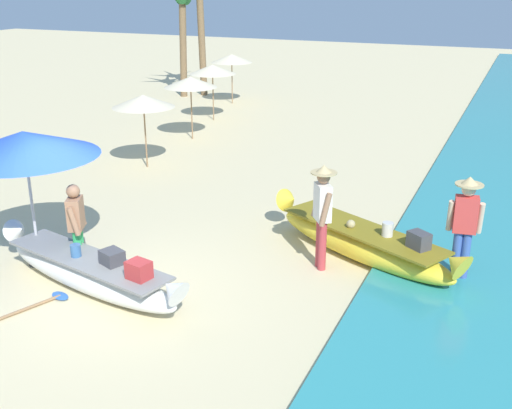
{
  "coord_description": "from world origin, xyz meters",
  "views": [
    {
      "loc": [
        5.9,
        -7.17,
        4.73
      ],
      "look_at": [
        1.73,
        2.34,
        0.9
      ],
      "focal_mm": 43.51,
      "sensor_mm": 36.0,
      "label": 1
    }
  ],
  "objects": [
    {
      "name": "ground_plane",
      "position": [
        0.0,
        0.0,
        0.0
      ],
      "size": [
        80.0,
        80.0,
        0.0
      ],
      "primitive_type": "plane",
      "color": "beige"
    },
    {
      "name": "boat_white_foreground",
      "position": [
        -0.09,
        -0.11,
        0.31
      ],
      "size": [
        4.08,
        1.49,
        0.82
      ],
      "color": "white",
      "rests_on": "ground"
    },
    {
      "name": "paddle",
      "position": [
        -0.54,
        -0.99,
        0.03
      ],
      "size": [
        0.77,
        1.61,
        0.05
      ],
      "color": "#8E6B47",
      "rests_on": "ground"
    },
    {
      "name": "patio_umbrella_large",
      "position": [
        -1.52,
        0.31,
        2.15
      ],
      "size": [
        2.44,
        2.44,
        2.37
      ],
      "color": "#B7B7BC",
      "rests_on": "ground"
    },
    {
      "name": "parasol_row_3",
      "position": [
        -4.77,
        14.81,
        1.75
      ],
      "size": [
        1.6,
        1.6,
        1.91
      ],
      "color": "#8E6B47",
      "rests_on": "ground"
    },
    {
      "name": "person_vendor_assistant",
      "position": [
        5.27,
        2.53,
        1.06
      ],
      "size": [
        0.58,
        0.44,
        1.82
      ],
      "color": "#3D5BA8",
      "rests_on": "ground"
    },
    {
      "name": "boat_yellow_midground",
      "position": [
        3.59,
        2.77,
        0.32
      ],
      "size": [
        3.94,
        2.39,
        0.86
      ],
      "color": "yellow",
      "rests_on": "ground"
    },
    {
      "name": "parasol_row_1",
      "position": [
        -3.42,
        9.17,
        1.75
      ],
      "size": [
        1.6,
        1.6,
        1.91
      ],
      "color": "#8E6B47",
      "rests_on": "ground"
    },
    {
      "name": "person_tourist_customer",
      "position": [
        -0.63,
        0.33,
        0.89
      ],
      "size": [
        0.41,
        0.58,
        1.57
      ],
      "color": "green",
      "rests_on": "ground"
    },
    {
      "name": "parasol_row_0",
      "position": [
        -3.03,
        6.05,
        1.75
      ],
      "size": [
        1.6,
        1.6,
        1.91
      ],
      "color": "#8E6B47",
      "rests_on": "ground"
    },
    {
      "name": "person_vendor_hatted",
      "position": [
        3.03,
        2.14,
        1.07
      ],
      "size": [
        0.49,
        0.57,
        1.85
      ],
      "color": "#B2383D",
      "rests_on": "ground"
    },
    {
      "name": "parasol_row_2",
      "position": [
        -4.06,
        11.82,
        1.75
      ],
      "size": [
        1.6,
        1.6,
        1.91
      ],
      "color": "#8E6B47",
      "rests_on": "ground"
    }
  ]
}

